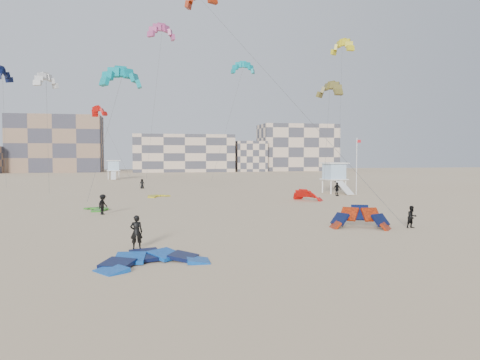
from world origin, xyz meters
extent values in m
plane|color=#C9B087|center=(0.00, 0.00, 0.00)|extent=(320.00, 320.00, 0.00)
imported|color=black|center=(-2.68, 2.26, 0.96)|extent=(0.71, 0.48, 1.91)
imported|color=black|center=(16.79, 6.02, 0.81)|extent=(0.89, 0.75, 1.63)
imported|color=black|center=(-5.91, 18.57, 0.91)|extent=(1.17, 1.35, 1.81)
imported|color=black|center=(22.29, 32.37, 0.91)|extent=(0.92, 1.14, 1.81)
imported|color=black|center=(-2.70, 51.17, 0.78)|extent=(0.85, 0.65, 1.57)
imported|color=black|center=(29.23, 48.14, 0.83)|extent=(1.06, 1.61, 1.66)
cylinder|color=#3F3F3F|center=(-5.94, 22.56, 7.03)|extent=(3.01, 4.87, 12.07)
cylinder|color=#3F3F3F|center=(8.76, 15.51, 12.10)|extent=(9.02, 28.74, 22.23)
cylinder|color=#3F3F3F|center=(-13.15, 32.73, 7.46)|extent=(0.59, 2.54, 12.92)
cylinder|color=#3F3F3F|center=(-0.88, 46.76, 11.92)|extent=(2.51, 5.04, 21.85)
cylinder|color=#3F3F3F|center=(20.24, 31.06, 7.31)|extent=(1.99, 3.21, 12.63)
cylinder|color=#3F3F3F|center=(28.95, 46.95, 11.57)|extent=(1.51, 4.29, 21.14)
cylinder|color=#3F3F3F|center=(-20.77, 43.85, 8.62)|extent=(0.75, 2.34, 15.23)
cylinder|color=#3F3F3F|center=(11.31, 52.61, 10.39)|extent=(5.48, 0.52, 18.79)
cylinder|color=#3F3F3F|center=(-7.31, 59.73, 6.88)|extent=(5.25, 0.05, 11.77)
cube|color=white|center=(23.69, 36.76, 1.96)|extent=(3.32, 3.32, 0.15)
cube|color=#A6C7E3|center=(23.69, 36.76, 3.08)|extent=(2.73, 2.73, 2.10)
cube|color=white|center=(23.69, 36.76, 4.21)|extent=(3.44, 3.44, 0.17)
cube|color=white|center=(23.69, 33.93, 0.94)|extent=(1.46, 3.09, 1.74)
cube|color=white|center=(-9.10, 82.89, 1.93)|extent=(3.02, 3.02, 0.14)
cube|color=#A6C7E3|center=(-9.10, 82.89, 3.04)|extent=(2.48, 2.48, 2.07)
cube|color=white|center=(-9.10, 82.89, 4.15)|extent=(3.13, 3.13, 0.17)
cube|color=white|center=(-9.10, 80.10, 0.93)|extent=(1.16, 2.97, 1.71)
cylinder|color=white|center=(25.60, 33.72, 3.83)|extent=(0.10, 0.10, 7.66)
cube|color=red|center=(25.89, 33.72, 7.18)|extent=(0.57, 0.02, 0.38)
cube|color=#876852|center=(-30.00, 134.00, 9.00)|extent=(28.00, 14.00, 18.00)
cube|color=beige|center=(10.00, 130.00, 6.00)|extent=(32.00, 16.00, 12.00)
cube|color=beige|center=(50.00, 132.00, 8.00)|extent=(26.00, 14.00, 16.00)
cube|color=beige|center=(32.00, 128.00, 5.00)|extent=(10.00, 10.00, 10.00)
camera|label=1|loc=(-2.14, -24.53, 5.27)|focal=35.00mm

